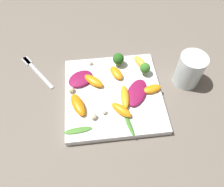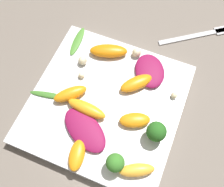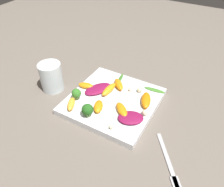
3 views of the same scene
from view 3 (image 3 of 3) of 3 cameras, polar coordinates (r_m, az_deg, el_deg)
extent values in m
plane|color=#6B6056|center=(0.76, 0.25, -2.63)|extent=(2.40, 2.40, 0.00)
cube|color=white|center=(0.75, 0.25, -2.00)|extent=(0.29, 0.29, 0.02)
cylinder|color=silver|center=(0.82, -15.56, 4.22)|extent=(0.08, 0.08, 0.11)
cube|color=#B2B2B7|center=(0.63, 14.33, -16.28)|extent=(0.15, 0.11, 0.01)
cube|color=#B2B2B7|center=(0.60, 16.42, -21.63)|extent=(0.04, 0.04, 0.01)
ellipsoid|color=maroon|center=(0.67, 4.89, -6.33)|extent=(0.09, 0.10, 0.01)
ellipsoid|color=maroon|center=(0.78, -3.69, 1.21)|extent=(0.11, 0.10, 0.01)
ellipsoid|color=orange|center=(0.69, 2.57, -4.24)|extent=(0.07, 0.07, 0.02)
ellipsoid|color=orange|center=(0.77, -0.79, 1.11)|extent=(0.08, 0.03, 0.02)
ellipsoid|color=#FCAD33|center=(0.72, -10.62, -2.67)|extent=(0.07, 0.05, 0.02)
ellipsoid|color=orange|center=(0.70, -3.60, -3.38)|extent=(0.06, 0.05, 0.02)
ellipsoid|color=orange|center=(0.73, 8.86, -1.71)|extent=(0.08, 0.06, 0.02)
ellipsoid|color=orange|center=(0.79, -6.83, 2.09)|extent=(0.04, 0.06, 0.02)
ellipsoid|color=orange|center=(0.79, 1.75, 2.42)|extent=(0.06, 0.06, 0.02)
cylinder|color=#7A9E51|center=(0.75, -9.16, -0.94)|extent=(0.01, 0.01, 0.02)
sphere|color=#387A28|center=(0.74, -9.30, 0.07)|extent=(0.03, 0.03, 0.03)
cylinder|color=#7A9E51|center=(0.68, -6.33, -5.28)|extent=(0.02, 0.02, 0.02)
sphere|color=#26601E|center=(0.67, -6.44, -4.19)|extent=(0.04, 0.04, 0.04)
ellipsoid|color=#47842D|center=(0.79, 11.08, 0.91)|extent=(0.02, 0.08, 0.00)
ellipsoid|color=#3D7528|center=(0.83, 2.14, 3.79)|extent=(0.08, 0.03, 0.00)
sphere|color=beige|center=(0.65, -0.26, -8.75)|extent=(0.01, 0.01, 0.01)
sphere|color=beige|center=(0.78, 4.80, 1.06)|extent=(0.01, 0.01, 0.01)
sphere|color=beige|center=(0.69, 8.55, -4.97)|extent=(0.02, 0.02, 0.02)
sphere|color=beige|center=(0.77, 7.23, 0.97)|extent=(0.02, 0.02, 0.02)
camera|label=1|loc=(0.88, 19.57, 41.44)|focal=35.00mm
camera|label=2|loc=(0.61, -23.35, 35.29)|focal=42.00mm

